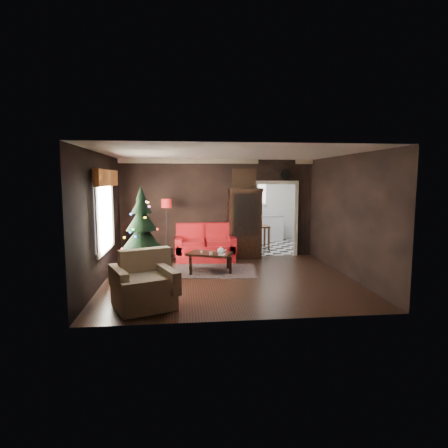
{
  "coord_description": "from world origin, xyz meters",
  "views": [
    {
      "loc": [
        -1.01,
        -8.21,
        2.25
      ],
      "look_at": [
        0.0,
        0.9,
        1.15
      ],
      "focal_mm": 30.19,
      "sensor_mm": 36.0,
      "label": 1
    }
  ],
  "objects": [
    {
      "name": "kitchen_counter",
      "position": [
        1.7,
        5.2,
        0.45
      ],
      "size": [
        1.8,
        0.6,
        0.9
      ],
      "primitive_type": "cube",
      "color": "white",
      "rests_on": "ground"
    },
    {
      "name": "left_window",
      "position": [
        -2.71,
        0.2,
        1.45
      ],
      "size": [
        0.05,
        1.6,
        1.4
      ],
      "primitive_type": "cube",
      "color": "white",
      "rests_on": "wall_left"
    },
    {
      "name": "ceiling",
      "position": [
        0.0,
        0.0,
        2.8
      ],
      "size": [
        5.5,
        5.5,
        0.0
      ],
      "primitive_type": "plane",
      "rotation": [
        3.14,
        0.0,
        0.0
      ],
      "color": "white",
      "rests_on": "ground"
    },
    {
      "name": "floor",
      "position": [
        0.0,
        0.0,
        0.0
      ],
      "size": [
        5.5,
        5.5,
        0.0
      ],
      "primitive_type": "plane",
      "color": "black",
      "rests_on": "ground"
    },
    {
      "name": "rug",
      "position": [
        -0.26,
        0.8,
        0.01
      ],
      "size": [
        2.2,
        1.72,
        0.01
      ],
      "primitive_type": "cube",
      "rotation": [
        0.0,
        0.0,
        -0.12
      ],
      "color": "#633B4F",
      "rests_on": "ground"
    },
    {
      "name": "wall_clock",
      "position": [
        1.95,
        2.45,
        2.38
      ],
      "size": [
        0.32,
        0.32,
        0.06
      ],
      "primitive_type": "cylinder",
      "color": "silver",
      "rests_on": "wall_back"
    },
    {
      "name": "teapot",
      "position": [
        -0.12,
        0.49,
        0.56
      ],
      "size": [
        0.2,
        0.2,
        0.18
      ],
      "primitive_type": null,
      "rotation": [
        0.0,
        0.0,
        0.03
      ],
      "color": "white",
      "rests_on": "coffee_table"
    },
    {
      "name": "cup_a",
      "position": [
        -0.57,
        0.75,
        0.5
      ],
      "size": [
        0.08,
        0.08,
        0.05
      ],
      "primitive_type": "cylinder",
      "rotation": [
        0.0,
        0.0,
        0.39
      ],
      "color": "silver",
      "rests_on": "coffee_table"
    },
    {
      "name": "cup_b",
      "position": [
        -0.36,
        0.49,
        0.51
      ],
      "size": [
        0.1,
        0.1,
        0.07
      ],
      "primitive_type": "cylinder",
      "rotation": [
        0.0,
        0.0,
        -0.29
      ],
      "color": "white",
      "rests_on": "coffee_table"
    },
    {
      "name": "kitchen_window",
      "position": [
        1.7,
        5.45,
        1.7
      ],
      "size": [
        0.7,
        0.06,
        0.7
      ],
      "primitive_type": "cube",
      "color": "white",
      "rests_on": "ground"
    },
    {
      "name": "wall_front",
      "position": [
        0.0,
        -2.5,
        1.4
      ],
      "size": [
        5.5,
        0.0,
        5.5
      ],
      "primitive_type": "plane",
      "rotation": [
        -1.57,
        0.0,
        0.0
      ],
      "color": "black",
      "rests_on": "ground"
    },
    {
      "name": "painting",
      "position": [
        0.75,
        2.46,
        2.25
      ],
      "size": [
        0.62,
        0.05,
        0.52
      ],
      "primitive_type": "cube",
      "color": "tan",
      "rests_on": "wall_back"
    },
    {
      "name": "floor_lamp",
      "position": [
        -1.44,
        2.02,
        0.83
      ],
      "size": [
        0.38,
        0.38,
        1.77
      ],
      "primitive_type": null,
      "rotation": [
        0.0,
        0.0,
        0.35
      ],
      "color": "black",
      "rests_on": "ground"
    },
    {
      "name": "christmas_tree",
      "position": [
        -1.91,
        0.21,
        1.05
      ],
      "size": [
        1.23,
        1.23,
        1.98
      ],
      "primitive_type": null,
      "rotation": [
        0.0,
        0.0,
        0.21
      ],
      "color": "black",
      "rests_on": "ground"
    },
    {
      "name": "book",
      "position": [
        -0.17,
        0.49,
        0.58
      ],
      "size": [
        0.15,
        0.07,
        0.21
      ],
      "primitive_type": "imported",
      "rotation": [
        0.0,
        0.0,
        -0.39
      ],
      "color": "#9F8661",
      "rests_on": "coffee_table"
    },
    {
      "name": "loveseat",
      "position": [
        -0.4,
        2.05,
        0.5
      ],
      "size": [
        1.7,
        0.9,
        1.0
      ],
      "primitive_type": null,
      "color": "maroon",
      "rests_on": "ground"
    },
    {
      "name": "kitchen_floor",
      "position": [
        1.7,
        4.0,
        0.0
      ],
      "size": [
        3.0,
        3.0,
        0.0
      ],
      "primitive_type": "plane",
      "color": "white",
      "rests_on": "ground"
    },
    {
      "name": "doorway",
      "position": [
        1.7,
        2.5,
        1.05
      ],
      "size": [
        1.1,
        0.1,
        2.1
      ],
      "primitive_type": null,
      "color": "beige",
      "rests_on": "ground"
    },
    {
      "name": "coffee_table",
      "position": [
        -0.37,
        0.73,
        0.24
      ],
      "size": [
        1.18,
        0.96,
        0.46
      ],
      "primitive_type": null,
      "rotation": [
        0.0,
        0.0,
        -0.4
      ],
      "color": "#341E12",
      "rests_on": "rug"
    },
    {
      "name": "wall_left",
      "position": [
        -2.75,
        0.0,
        1.4
      ],
      "size": [
        0.0,
        5.5,
        5.5
      ],
      "primitive_type": "plane",
      "rotation": [
        1.57,
        0.0,
        1.57
      ],
      "color": "black",
      "rests_on": "ground"
    },
    {
      "name": "armchair",
      "position": [
        -1.71,
        -1.66,
        0.46
      ],
      "size": [
        1.31,
        1.31,
        1.02
      ],
      "primitive_type": null,
      "rotation": [
        0.0,
        0.0,
        0.39
      ],
      "color": "tan",
      "rests_on": "ground"
    },
    {
      "name": "kitchen_table",
      "position": [
        1.4,
        3.7,
        0.38
      ],
      "size": [
        0.7,
        0.7,
        0.75
      ],
      "primitive_type": null,
      "color": "brown",
      "rests_on": "ground"
    },
    {
      "name": "curio_cabinet",
      "position": [
        0.75,
        2.27,
        0.95
      ],
      "size": [
        0.9,
        0.45,
        1.9
      ],
      "primitive_type": null,
      "color": "black",
      "rests_on": "ground"
    },
    {
      "name": "wall_right",
      "position": [
        2.75,
        0.0,
        1.4
      ],
      "size": [
        0.0,
        5.5,
        5.5
      ],
      "primitive_type": "plane",
      "rotation": [
        1.57,
        0.0,
        -1.57
      ],
      "color": "black",
      "rests_on": "ground"
    },
    {
      "name": "wall_back",
      "position": [
        0.0,
        2.5,
        1.4
      ],
      "size": [
        5.5,
        0.0,
        5.5
      ],
      "primitive_type": "plane",
      "rotation": [
        1.57,
        0.0,
        0.0
      ],
      "color": "black",
      "rests_on": "ground"
    },
    {
      "name": "valance",
      "position": [
        -2.63,
        0.2,
        2.27
      ],
      "size": [
        0.12,
        2.1,
        0.35
      ],
      "primitive_type": "cube",
      "color": "#A75E2B",
      "rests_on": "wall_left"
    }
  ]
}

